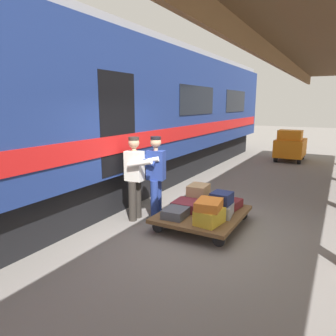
# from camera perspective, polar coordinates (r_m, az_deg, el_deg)

# --- Properties ---
(ground_plane) EXTENTS (60.00, 60.00, 0.00)m
(ground_plane) POSITION_cam_1_polar(r_m,az_deg,el_deg) (5.80, 6.86, -12.19)
(ground_plane) COLOR slate
(train_car) EXTENTS (3.02, 21.98, 4.00)m
(train_car) POSITION_cam_1_polar(r_m,az_deg,el_deg) (7.29, -18.54, 8.91)
(train_car) COLOR navy
(train_car) RESTS_ON ground_plane
(luggage_cart) EXTENTS (1.49, 1.75, 0.28)m
(luggage_cart) POSITION_cam_1_polar(r_m,az_deg,el_deg) (6.13, 6.35, -8.45)
(luggage_cart) COLOR brown
(luggage_cart) RESTS_ON ground_plane
(suitcase_burgundy_valise) EXTENTS (0.52, 0.53, 0.18)m
(suitcase_burgundy_valise) POSITION_cam_1_polar(r_m,az_deg,el_deg) (6.21, 3.51, -6.85)
(suitcase_burgundy_valise) COLOR maroon
(suitcase_burgundy_valise) RESTS_ON luggage_cart
(suitcase_slate_roller) EXTENTS (0.42, 0.51, 0.16)m
(suitcase_slate_roller) POSITION_cam_1_polar(r_m,az_deg,el_deg) (5.81, 1.43, -8.24)
(suitcase_slate_roller) COLOR #4C515B
(suitcase_slate_roller) RESTS_ON luggage_cart
(suitcase_black_hardshell) EXTENTS (0.36, 0.47, 0.17)m
(suitcase_black_hardshell) POSITION_cam_1_polar(r_m,az_deg,el_deg) (6.63, 5.33, -5.72)
(suitcase_black_hardshell) COLOR black
(suitcase_black_hardshell) RESTS_ON luggage_cart
(suitcase_maroon_trunk) EXTENTS (0.51, 0.64, 0.16)m
(suitcase_maroon_trunk) POSITION_cam_1_polar(r_m,az_deg,el_deg) (6.40, 10.84, -6.54)
(suitcase_maroon_trunk) COLOR maroon
(suitcase_maroon_trunk) RESTS_ON luggage_cart
(suitcase_gray_aluminum) EXTENTS (0.55, 0.54, 0.22)m
(suitcase_gray_aluminum) POSITION_cam_1_polar(r_m,az_deg,el_deg) (5.96, 9.37, -7.57)
(suitcase_gray_aluminum) COLOR #9EA0A5
(suitcase_gray_aluminum) RESTS_ON luggage_cart
(suitcase_yellow_case) EXTENTS (0.44, 0.57, 0.26)m
(suitcase_yellow_case) POSITION_cam_1_polar(r_m,az_deg,el_deg) (5.53, 7.65, -8.83)
(suitcase_yellow_case) COLOR gold
(suitcase_yellow_case) RESTS_ON luggage_cart
(suitcase_navy_fabric) EXTENTS (0.37, 0.39, 0.22)m
(suitcase_navy_fabric) POSITION_cam_1_polar(r_m,az_deg,el_deg) (5.92, 9.86, -5.49)
(suitcase_navy_fabric) COLOR navy
(suitcase_navy_fabric) RESTS_ON suitcase_gray_aluminum
(suitcase_orange_carryall) EXTENTS (0.48, 0.58, 0.15)m
(suitcase_orange_carryall) POSITION_cam_1_polar(r_m,az_deg,el_deg) (5.48, 7.54, -6.70)
(suitcase_orange_carryall) COLOR #CC6B23
(suitcase_orange_carryall) RESTS_ON suitcase_yellow_case
(suitcase_tan_vintage) EXTENTS (0.41, 0.50, 0.23)m
(suitcase_tan_vintage) POSITION_cam_1_polar(r_m,az_deg,el_deg) (6.58, 5.64, -4.07)
(suitcase_tan_vintage) COLOR tan
(suitcase_tan_vintage) RESTS_ON suitcase_black_hardshell
(porter_in_overalls) EXTENTS (0.71, 0.51, 1.70)m
(porter_in_overalls) POSITION_cam_1_polar(r_m,az_deg,el_deg) (6.34, -2.40, -1.19)
(porter_in_overalls) COLOR navy
(porter_in_overalls) RESTS_ON ground_plane
(porter_by_door) EXTENTS (0.69, 0.46, 1.70)m
(porter_by_door) POSITION_cam_1_polar(r_m,az_deg,el_deg) (6.28, -6.03, -1.39)
(porter_by_door) COLOR #332D28
(porter_by_door) RESTS_ON ground_plane
(baggage_tug) EXTENTS (1.11, 1.71, 1.30)m
(baggage_tug) POSITION_cam_1_polar(r_m,az_deg,el_deg) (13.88, 21.58, 3.80)
(baggage_tug) COLOR orange
(baggage_tug) RESTS_ON ground_plane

